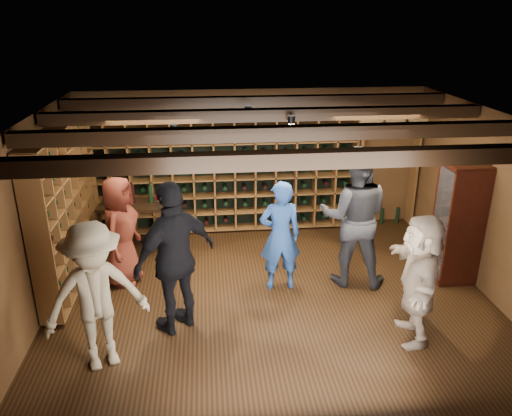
{
  "coord_description": "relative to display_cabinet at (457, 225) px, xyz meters",
  "views": [
    {
      "loc": [
        -0.83,
        -6.02,
        3.69
      ],
      "look_at": [
        -0.19,
        0.2,
        1.24
      ],
      "focal_mm": 35.0,
      "sensor_mm": 36.0,
      "label": 1
    }
  ],
  "objects": [
    {
      "name": "ground",
      "position": [
        -2.71,
        -0.2,
        -0.86
      ],
      "size": [
        6.0,
        6.0,
        0.0
      ],
      "primitive_type": "plane",
      "color": "black",
      "rests_on": "ground"
    },
    {
      "name": "room_shell",
      "position": [
        -2.71,
        -0.15,
        1.56
      ],
      "size": [
        6.0,
        6.0,
        6.0
      ],
      "color": "brown",
      "rests_on": "ground"
    },
    {
      "name": "wine_rack_back",
      "position": [
        -3.24,
        2.13,
        0.29
      ],
      "size": [
        4.65,
        0.3,
        2.2
      ],
      "color": "brown",
      "rests_on": "ground"
    },
    {
      "name": "wine_rack_left",
      "position": [
        -5.54,
        0.62,
        0.29
      ],
      "size": [
        0.3,
        2.65,
        2.2
      ],
      "color": "brown",
      "rests_on": "ground"
    },
    {
      "name": "crate_shelf",
      "position": [
        -0.31,
        2.12,
        0.71
      ],
      "size": [
        1.2,
        0.32,
        2.07
      ],
      "color": "brown",
      "rests_on": "ground"
    },
    {
      "name": "display_cabinet",
      "position": [
        0.0,
        0.0,
        0.0
      ],
      "size": [
        0.55,
        0.5,
        1.75
      ],
      "color": "black",
      "rests_on": "ground"
    },
    {
      "name": "man_blue_shirt",
      "position": [
        -2.56,
        0.02,
        -0.05
      ],
      "size": [
        0.6,
        0.41,
        1.61
      ],
      "primitive_type": "imported",
      "rotation": [
        0.0,
        0.0,
        3.18
      ],
      "color": "navy",
      "rests_on": "ground"
    },
    {
      "name": "man_grey_suit",
      "position": [
        -1.5,
        0.08,
        0.16
      ],
      "size": [
        1.16,
        1.01,
        2.04
      ],
      "primitive_type": "imported",
      "rotation": [
        0.0,
        0.0,
        2.86
      ],
      "color": "black",
      "rests_on": "ground"
    },
    {
      "name": "guest_red_floral",
      "position": [
        -4.8,
        0.41,
        -0.05
      ],
      "size": [
        0.68,
        0.89,
        1.61
      ],
      "primitive_type": "imported",
      "rotation": [
        0.0,
        0.0,
        1.33
      ],
      "color": "maroon",
      "rests_on": "ground"
    },
    {
      "name": "guest_woman_black",
      "position": [
        -3.96,
        -0.83,
        0.11
      ],
      "size": [
        1.18,
        1.07,
        1.93
      ],
      "primitive_type": "imported",
      "rotation": [
        0.0,
        0.0,
        3.81
      ],
      "color": "black",
      "rests_on": "ground"
    },
    {
      "name": "guest_khaki",
      "position": [
        -4.78,
        -1.46,
        0.01
      ],
      "size": [
        1.27,
        1.02,
        1.72
      ],
      "primitive_type": "imported",
      "rotation": [
        0.0,
        0.0,
        0.39
      ],
      "color": "gray",
      "rests_on": "ground"
    },
    {
      "name": "guest_beige",
      "position": [
        -1.13,
        -1.33,
        -0.05
      ],
      "size": [
        0.75,
        1.55,
        1.6
      ],
      "primitive_type": "imported",
      "rotation": [
        0.0,
        0.0,
        4.52
      ],
      "color": "gray",
      "rests_on": "ground"
    },
    {
      "name": "tasting_table",
      "position": [
        -4.7,
        1.34,
        -0.09
      ],
      "size": [
        1.2,
        0.67,
        1.15
      ],
      "rotation": [
        0.0,
        0.0,
        -0.09
      ],
      "color": "black",
      "rests_on": "ground"
    }
  ]
}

